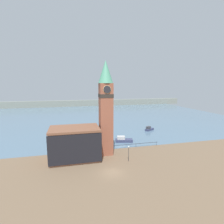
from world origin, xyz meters
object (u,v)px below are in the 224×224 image
Objects in this scene: boat_near at (123,140)px; boat_far at (149,129)px; pier_building at (75,143)px; lamp_post at (129,151)px; mooring_bollard_near at (112,152)px; clock_tower at (106,106)px.

boat_far is (14.01, 10.65, -0.04)m from boat_near.
lamp_post is (12.22, -4.43, -1.28)m from pier_building.
boat_far reaches higher than mooring_bollard_near.
clock_tower is 39.14× the size of mooring_bollard_near.
mooring_bollard_near is at bearing 6.44° from pier_building.
boat_near is 9.42× the size of mooring_bollard_near.
mooring_bollard_near is at bearing -10.19° from clock_tower.
clock_tower is 5.64× the size of boat_far.
boat_far is 6.94× the size of mooring_bollard_near.
pier_building is at bearing -175.18° from boat_far.
pier_building is at bearing -135.36° from boat_near.
boat_far is at bearing 34.55° from pier_building.
lamp_post is at bearing -64.45° from mooring_bollard_near.
boat_far is (29.21, 20.11, -3.30)m from pier_building.
pier_building reaches higher than lamp_post.
lamp_post is (2.64, -5.52, 2.32)m from mooring_bollard_near.
mooring_bollard_near is 6.54m from lamp_post.
mooring_bollard_near is (1.60, -0.29, -12.39)m from clock_tower.
pier_building is 10.30m from mooring_bollard_near.
pier_building reaches higher than boat_far.
mooring_bollard_near is at bearing -111.10° from boat_near.
clock_tower is 4.15× the size of boat_near.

